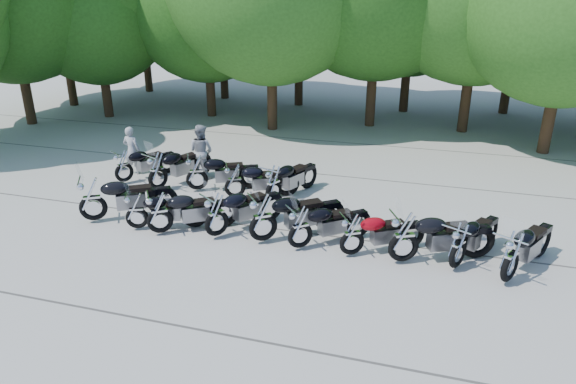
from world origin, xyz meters
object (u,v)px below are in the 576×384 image
(motorcycle_1, at_px, (136,210))
(motorcycle_9, at_px, (512,256))
(motorcycle_5, at_px, (300,226))
(motorcycle_2, at_px, (159,212))
(motorcycle_6, at_px, (352,234))
(motorcycle_10, at_px, (123,165))
(rider_1, at_px, (201,151))
(motorcycle_0, at_px, (92,198))
(rider_0, at_px, (132,150))
(motorcycle_8, at_px, (459,245))
(motorcycle_7, at_px, (404,236))
(motorcycle_14, at_px, (274,183))
(motorcycle_11, at_px, (157,170))
(motorcycle_3, at_px, (216,214))
(motorcycle_13, at_px, (235,180))
(motorcycle_4, at_px, (263,217))
(motorcycle_12, at_px, (197,172))

(motorcycle_1, distance_m, motorcycle_9, 9.09)
(motorcycle_9, bearing_deg, motorcycle_5, 26.87)
(motorcycle_2, distance_m, motorcycle_6, 4.93)
(motorcycle_10, height_order, rider_1, rider_1)
(motorcycle_0, bearing_deg, rider_0, -15.10)
(motorcycle_8, relative_size, rider_1, 1.24)
(motorcycle_7, xyz_separation_m, motorcycle_14, (-3.93, 2.49, -0.05))
(motorcycle_10, xyz_separation_m, motorcycle_11, (1.39, -0.27, 0.07))
(motorcycle_1, bearing_deg, motorcycle_2, -119.74)
(motorcycle_3, bearing_deg, motorcycle_8, -144.36)
(motorcycle_3, height_order, motorcycle_13, motorcycle_3)
(motorcycle_4, bearing_deg, rider_1, 3.37)
(motorcycle_1, relative_size, motorcycle_9, 0.86)
(motorcycle_0, distance_m, motorcycle_3, 3.57)
(motorcycle_1, distance_m, motorcycle_10, 3.72)
(motorcycle_0, relative_size, motorcycle_4, 0.99)
(motorcycle_14, bearing_deg, motorcycle_3, 96.28)
(motorcycle_5, bearing_deg, motorcycle_13, 6.33)
(rider_1, bearing_deg, motorcycle_3, 131.83)
(motorcycle_7, bearing_deg, motorcycle_1, 65.91)
(motorcycle_2, bearing_deg, motorcycle_9, -124.40)
(motorcycle_11, bearing_deg, motorcycle_6, -176.63)
(motorcycle_5, height_order, motorcycle_12, motorcycle_12)
(motorcycle_12, relative_size, motorcycle_13, 1.06)
(motorcycle_4, height_order, motorcycle_12, motorcycle_4)
(motorcycle_11, xyz_separation_m, rider_0, (-1.64, 1.20, 0.13))
(motorcycle_3, relative_size, motorcycle_9, 0.99)
(motorcycle_7, height_order, motorcycle_12, motorcycle_7)
(motorcycle_7, xyz_separation_m, motorcycle_10, (-9.11, 2.78, -0.10))
(motorcycle_12, bearing_deg, motorcycle_7, -138.85)
(motorcycle_9, height_order, motorcycle_14, motorcycle_9)
(motorcycle_5, relative_size, motorcycle_11, 0.91)
(motorcycle_5, xyz_separation_m, motorcycle_12, (-4.07, 2.79, 0.03))
(motorcycle_9, bearing_deg, motorcycle_14, 5.79)
(motorcycle_4, bearing_deg, motorcycle_5, -133.15)
(motorcycle_2, bearing_deg, motorcycle_8, -121.98)
(motorcycle_6, xyz_separation_m, rider_1, (-5.76, 4.06, 0.30))
(motorcycle_14, bearing_deg, motorcycle_2, 73.93)
(motorcycle_1, bearing_deg, motorcycle_11, -4.80)
(motorcycle_4, height_order, motorcycle_14, motorcycle_4)
(motorcycle_12, bearing_deg, motorcycle_13, -125.68)
(motorcycle_5, bearing_deg, motorcycle_3, 48.81)
(motorcycle_11, bearing_deg, motorcycle_3, 165.36)
(motorcycle_3, bearing_deg, rider_0, -2.99)
(motorcycle_10, relative_size, motorcycle_13, 0.99)
(motorcycle_1, bearing_deg, motorcycle_8, -111.54)
(motorcycle_4, bearing_deg, motorcycle_6, -129.96)
(motorcycle_5, xyz_separation_m, motorcycle_6, (1.26, 0.01, -0.03))
(motorcycle_7, xyz_separation_m, motorcycle_9, (2.26, -0.23, -0.04))
(motorcycle_1, distance_m, motorcycle_4, 3.42)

